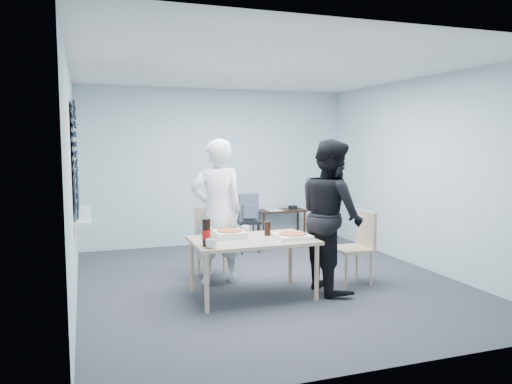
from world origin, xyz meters
name	(u,v)px	position (x,y,z in m)	size (l,w,h in m)	color
room	(77,168)	(-2.20, 0.40, 1.44)	(5.00, 5.00, 5.00)	#2F3035
dining_table	(253,244)	(-0.37, -0.46, 0.60)	(1.35, 0.86, 0.66)	#CBAD90
chair_far	(213,237)	(-0.58, 0.51, 0.51)	(0.42, 0.42, 0.89)	#CBAD90
chair_right	(358,242)	(1.02, -0.39, 0.51)	(0.42, 0.42, 0.89)	#CBAD90
person_white	(217,212)	(-0.61, 0.19, 0.89)	(0.65, 0.42, 1.77)	white
person_black	(331,215)	(0.57, -0.52, 0.89)	(0.86, 0.47, 1.77)	black
side_table	(281,214)	(1.09, 2.28, 0.47)	(0.83, 0.37, 0.55)	#341E15
stool	(248,228)	(0.27, 1.67, 0.39)	(0.36, 0.36, 0.50)	black
backpack	(248,208)	(0.27, 1.65, 0.70)	(0.30, 0.22, 0.43)	slate
pizza_box_a	(229,234)	(-0.60, -0.30, 0.70)	(0.33, 0.33, 0.08)	white
pizza_box_b	(292,236)	(0.07, -0.56, 0.68)	(0.37, 0.37, 0.05)	white
mug_a	(212,244)	(-0.92, -0.79, 0.71)	(0.12, 0.12, 0.10)	white
mug_b	(245,229)	(-0.35, -0.13, 0.70)	(0.10, 0.10, 0.09)	white
cola_glass	(268,229)	(-0.15, -0.33, 0.74)	(0.07, 0.07, 0.16)	black
soda_bottle	(206,233)	(-0.95, -0.67, 0.80)	(0.09, 0.09, 0.29)	black
plastic_cups	(210,236)	(-0.90, -0.63, 0.75)	(0.08, 0.08, 0.18)	silver
rubber_band	(284,243)	(-0.13, -0.79, 0.66)	(0.05, 0.05, 0.00)	red
papers	(274,210)	(0.94, 2.26, 0.56)	(0.24, 0.33, 0.01)	white
black_box	(293,207)	(1.31, 2.29, 0.58)	(0.14, 0.10, 0.06)	black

